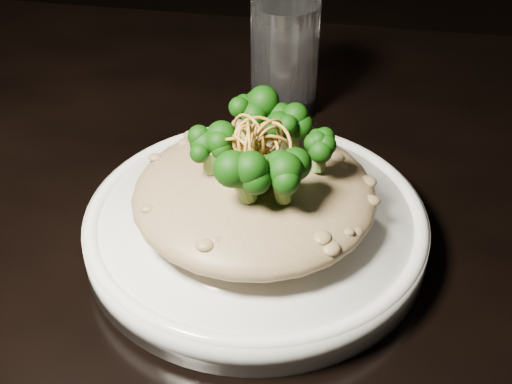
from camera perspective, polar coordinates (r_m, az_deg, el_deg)
table at (r=0.72m, az=7.42°, el=-6.52°), size 1.10×0.80×0.75m
plate at (r=0.61m, az=0.00°, el=-2.95°), size 0.29×0.29×0.03m
risotto at (r=0.59m, az=-0.15°, el=-0.17°), size 0.20×0.20×0.04m
broccoli at (r=0.57m, az=0.46°, el=4.06°), size 0.15×0.15×0.05m
cheese at (r=0.57m, az=-0.56°, el=2.26°), size 0.06×0.06×0.02m
shallots at (r=0.55m, az=-0.05°, el=4.12°), size 0.05×0.05×0.04m
drinking_glass at (r=0.77m, az=2.28°, el=10.63°), size 0.09×0.09×0.13m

